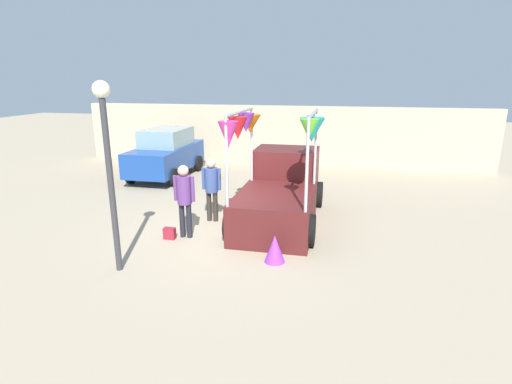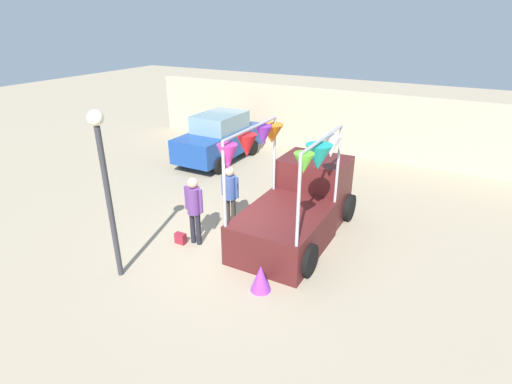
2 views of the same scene
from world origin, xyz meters
name	(u,v)px [view 2 (image 2 of 2)]	position (x,y,z in m)	size (l,w,h in m)	color
ground_plane	(233,241)	(0.00, 0.00, 0.00)	(60.00, 60.00, 0.00)	gray
vendor_truck	(299,202)	(1.27, 1.27, 0.90)	(2.53, 4.09, 3.02)	#4C1919
parked_car	(219,137)	(-3.86, 5.17, 0.94)	(1.88, 4.00, 1.88)	navy
person_customer	(194,204)	(-0.78, -0.54, 1.10)	(0.53, 0.34, 1.80)	black
person_vendor	(230,191)	(-0.52, 0.70, 1.05)	(0.53, 0.34, 1.72)	#2D2823
handbag	(180,238)	(-1.13, -0.74, 0.14)	(0.28, 0.16, 0.28)	maroon
street_lamp	(104,173)	(-1.47, -2.46, 2.46)	(0.32, 0.32, 3.74)	#333338
brick_boundary_wall	(339,123)	(0.00, 8.39, 1.30)	(18.00, 0.36, 2.60)	tan
folded_kite_bundle_violet	(261,278)	(1.57, -1.43, 0.30)	(0.44, 0.44, 0.60)	purple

